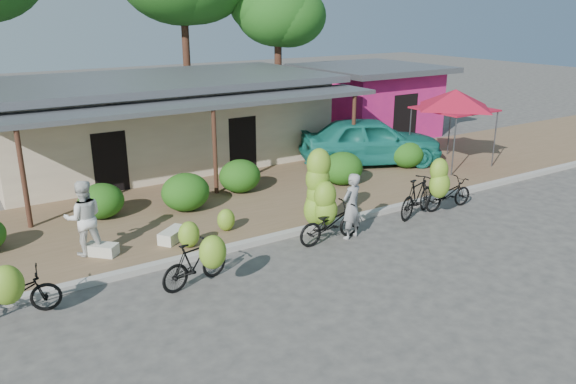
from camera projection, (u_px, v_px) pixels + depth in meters
name	position (u px, v px, depth m)	size (l,w,h in m)	color
ground	(328.00, 265.00, 13.35)	(100.00, 100.00, 0.00)	#413E3C
sidewalk	(232.00, 204.00, 17.34)	(60.00, 6.00, 0.12)	brown
curb	(283.00, 235.00, 14.93)	(60.00, 0.25, 0.15)	#A8A399
shop_main	(161.00, 120.00, 21.58)	(13.00, 8.50, 3.35)	beige
shop_pink	(369.00, 99.00, 26.99)	(6.00, 6.00, 3.25)	#DD2271
tree_near_right	(273.00, 10.00, 27.01)	(4.30, 4.11, 7.36)	#43271B
hedge_1	(101.00, 201.00, 15.89)	(1.29, 1.16, 1.00)	#235613
hedge_2	(186.00, 192.00, 16.48)	(1.43, 1.29, 1.12)	#235613
hedge_3	(240.00, 176.00, 18.15)	(1.37, 1.23, 1.07)	#235613
hedge_4	(342.00, 168.00, 18.95)	(1.42, 1.28, 1.11)	#235613
hedge_5	(407.00, 154.00, 20.98)	(1.31, 1.18, 1.02)	#235613
red_canopy	(455.00, 99.00, 20.79)	(3.50, 3.50, 2.86)	#59595E
bike_far_left	(11.00, 293.00, 10.85)	(1.87, 1.36, 1.38)	black
bike_left	(198.00, 261.00, 12.13)	(1.79, 1.32, 1.35)	black
bike_center	(324.00, 205.00, 14.64)	(1.94, 1.21, 2.39)	black
bike_right	(423.00, 192.00, 16.21)	(2.03, 1.46, 1.85)	black
bike_far_right	(448.00, 194.00, 16.98)	(1.82, 0.70, 0.94)	black
loose_banana_a	(189.00, 234.00, 13.96)	(0.54, 0.46, 0.68)	#85B82E
loose_banana_b	(226.00, 220.00, 15.02)	(0.49, 0.42, 0.61)	#85B82E
loose_banana_c	(313.00, 202.00, 16.47)	(0.47, 0.40, 0.58)	#85B82E
sack_near	(173.00, 235.00, 14.41)	(0.85, 0.40, 0.30)	beige
sack_far	(102.00, 249.00, 13.57)	(0.75, 0.38, 0.28)	beige
vendor	(351.00, 206.00, 14.67)	(0.65, 0.43, 1.78)	gray
bystander	(84.00, 218.00, 13.38)	(0.91, 0.71, 1.86)	silver
teal_van	(371.00, 141.00, 21.34)	(2.14, 5.33, 1.81)	#1B7B6D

